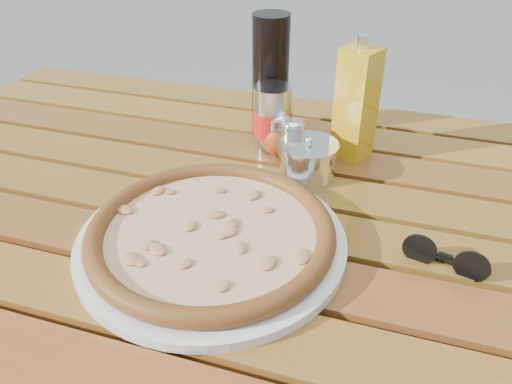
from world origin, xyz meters
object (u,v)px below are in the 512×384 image
(table, at_px, (252,256))
(dark_bottle, at_px, (270,77))
(plate, at_px, (212,241))
(parmesan_tin, at_px, (308,159))
(pizza, at_px, (211,232))
(oregano_shaker, at_px, (292,142))
(olive_oil_cruet, at_px, (356,104))
(sunglasses, at_px, (445,258))
(pepper_shaker, at_px, (279,135))
(soda_can, at_px, (272,120))

(table, distance_m, dark_bottle, 0.33)
(plate, relative_size, parmesan_tin, 3.14)
(pizza, relative_size, oregano_shaker, 4.98)
(pizza, xyz_separation_m, olive_oil_cruet, (0.14, 0.31, 0.07))
(pizza, xyz_separation_m, sunglasses, (0.30, 0.05, -0.01))
(pepper_shaker, bearing_deg, dark_bottle, 115.59)
(soda_can, height_order, parmesan_tin, soda_can)
(soda_can, bearing_deg, plate, -90.68)
(plate, bearing_deg, table, 68.21)
(table, bearing_deg, oregano_shaker, 84.41)
(plate, distance_m, olive_oil_cruet, 0.35)
(parmesan_tin, bearing_deg, pepper_shaker, 140.76)
(oregano_shaker, xyz_separation_m, soda_can, (-0.04, 0.03, 0.02))
(plate, height_order, pizza, pizza)
(soda_can, bearing_deg, parmesan_tin, -40.11)
(pizza, bearing_deg, dark_bottle, 93.33)
(pizza, bearing_deg, parmesan_tin, 68.80)
(oregano_shaker, bearing_deg, pizza, -100.93)
(olive_oil_cruet, height_order, parmesan_tin, olive_oil_cruet)
(plate, height_order, oregano_shaker, oregano_shaker)
(table, relative_size, oregano_shaker, 17.07)
(pepper_shaker, bearing_deg, table, -86.25)
(table, height_order, dark_bottle, dark_bottle)
(pepper_shaker, height_order, oregano_shaker, same)
(plate, relative_size, olive_oil_cruet, 1.71)
(pizza, bearing_deg, pepper_shaker, 85.92)
(sunglasses, bearing_deg, table, -173.56)
(oregano_shaker, relative_size, olive_oil_cruet, 0.39)
(table, bearing_deg, olive_oil_cruet, 64.35)
(pepper_shaker, xyz_separation_m, oregano_shaker, (0.03, -0.02, 0.00))
(sunglasses, bearing_deg, plate, -157.84)
(soda_can, bearing_deg, table, -82.14)
(pepper_shaker, height_order, olive_oil_cruet, olive_oil_cruet)
(table, height_order, sunglasses, sunglasses)
(table, distance_m, pepper_shaker, 0.22)
(pepper_shaker, distance_m, parmesan_tin, 0.08)
(olive_oil_cruet, distance_m, sunglasses, 0.31)
(parmesan_tin, bearing_deg, soda_can, 139.89)
(plate, distance_m, pizza, 0.02)
(parmesan_tin, distance_m, sunglasses, 0.27)
(table, xyz_separation_m, plate, (-0.03, -0.08, 0.08))
(olive_oil_cruet, bearing_deg, pepper_shaker, -162.01)
(plate, bearing_deg, pepper_shaker, 85.92)
(plate, height_order, pepper_shaker, pepper_shaker)
(pepper_shaker, bearing_deg, olive_oil_cruet, 17.99)
(table, relative_size, dark_bottle, 6.36)
(parmesan_tin, xyz_separation_m, sunglasses, (0.21, -0.17, -0.01))
(plate, distance_m, oregano_shaker, 0.26)
(dark_bottle, distance_m, sunglasses, 0.45)
(table, xyz_separation_m, oregano_shaker, (0.02, 0.17, 0.11))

